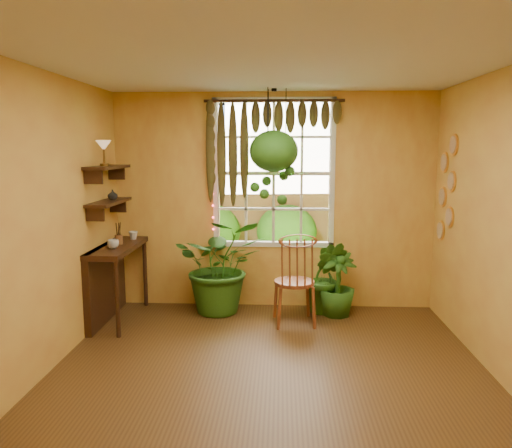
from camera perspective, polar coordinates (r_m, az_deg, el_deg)
The scene contains 22 objects.
floor at distance 4.47m, azimuth 1.42°, elevation -18.11°, with size 4.50×4.50×0.00m, color #533617.
ceiling at distance 4.05m, azimuth 1.57°, elevation 18.41°, with size 4.50×4.50×0.00m, color silver.
wall_back at distance 6.28m, azimuth 2.01°, elevation 2.59°, with size 4.00×4.00×0.00m, color #E1B94C.
wall_left at distance 4.56m, azimuth -24.53°, elevation -0.50°, with size 4.50×4.50×0.00m, color #E1B94C.
window at distance 6.28m, azimuth 2.04°, elevation 5.80°, with size 1.52×0.10×1.86m.
valance_vine at distance 6.16m, azimuth 1.24°, elevation 11.11°, with size 1.70×0.12×1.10m.
string_lights at distance 6.25m, azimuth -5.00°, elevation 6.21°, with size 0.03×0.03×1.54m, color #FF2633, non-canonical shape.
wall_plates at distance 6.10m, azimuth 20.94°, elevation 3.73°, with size 0.04×0.32×1.10m, color beige, non-canonical shape.
counter_ledge at distance 6.12m, azimuth -16.40°, elevation -5.52°, with size 0.40×1.20×0.90m.
shelf_lower at distance 5.96m, azimuth -16.44°, elevation 2.40°, with size 0.25×0.90×0.04m, color #351E0E.
shelf_upper at distance 5.93m, azimuth -16.60°, elevation 6.24°, with size 0.25×0.90×0.04m, color #351E0E.
backyard at distance 10.89m, azimuth 3.67°, elevation 4.80°, with size 14.00×10.00×12.00m.
windsor_chair at distance 5.79m, azimuth 4.45°, elevation -7.96°, with size 0.52×0.54×1.24m.
potted_plant_left at distance 6.15m, azimuth -4.01°, elevation -4.72°, with size 1.07×0.92×1.18m, color #235015.
potted_plant_mid at distance 6.19m, azimuth 8.00°, elevation -6.03°, with size 0.50×0.40×0.90m, color #235015.
potted_plant_right at distance 6.14m, azimuth 9.23°, elevation -6.68°, with size 0.45×0.45×0.80m, color #235015.
hanging_basket at distance 5.93m, azimuth 2.04°, elevation 7.66°, with size 0.58×0.58×1.36m.
cup_a at distance 5.81m, azimuth -16.01°, elevation -2.23°, with size 0.13×0.13×0.10m, color silver.
cup_b at distance 6.32m, azimuth -13.85°, elevation -1.28°, with size 0.11×0.11×0.10m, color beige.
brush_jar at distance 6.04m, azimuth -15.44°, elevation -1.05°, with size 0.09×0.09×0.32m.
shelf_vase at distance 6.06m, azimuth -16.07°, elevation 3.24°, with size 0.11×0.11×0.12m, color #B2AD99.
tiffany_lamp at distance 5.79m, azimuth -17.02°, elevation 8.41°, with size 0.17×0.17×0.28m.
Camera 1 is at (0.10, -3.99, 2.01)m, focal length 35.00 mm.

